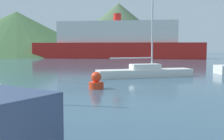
{
  "coord_description": "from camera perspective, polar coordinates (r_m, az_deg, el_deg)",
  "views": [
    {
      "loc": [
        4.14,
        0.51,
        2.37
      ],
      "look_at": [
        0.41,
        14.0,
        1.2
      ],
      "focal_mm": 45.0,
      "sensor_mm": 36.0,
      "label": 1
    }
  ],
  "objects": [
    {
      "name": "sailboat_inner",
      "position": [
        22.12,
        6.75,
        -0.24
      ],
      "size": [
        7.32,
        5.33,
        9.85
      ],
      "rotation": [
        0.0,
        0.0,
        0.55
      ],
      "color": "white",
      "rests_on": "ground_plane"
    },
    {
      "name": "hill_central",
      "position": [
        75.04,
        1.34,
        8.23
      ],
      "size": [
        34.02,
        34.02,
        13.77
      ],
      "color": "#4C6647",
      "rests_on": "ground_plane"
    },
    {
      "name": "ferry_distant",
      "position": [
        57.2,
        1.08,
        5.65
      ],
      "size": [
        34.47,
        9.89,
        8.99
      ],
      "rotation": [
        0.0,
        0.0,
        0.11
      ],
      "color": "red",
      "rests_on": "ground_plane"
    },
    {
      "name": "hill_west",
      "position": [
        79.86,
        -18.75,
        7.02
      ],
      "size": [
        45.65,
        45.65,
        11.66
      ],
      "color": "#3D6038",
      "rests_on": "ground_plane"
    },
    {
      "name": "buoy_marker",
      "position": [
        15.83,
        -3.23,
        -2.39
      ],
      "size": [
        0.83,
        0.83,
        0.96
      ],
      "color": "red",
      "rests_on": "ground_plane"
    }
  ]
}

